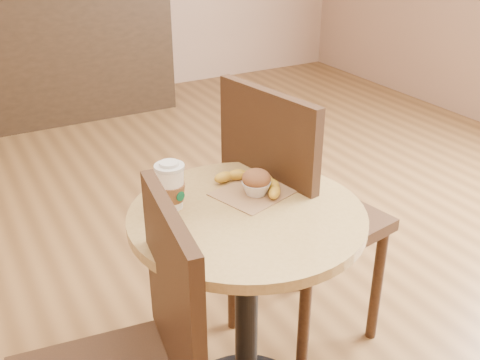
{
  "coord_description": "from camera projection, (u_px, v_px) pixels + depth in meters",
  "views": [
    {
      "loc": [
        -0.58,
        -1.22,
        1.51
      ],
      "look_at": [
        0.09,
        -0.01,
        0.83
      ],
      "focal_mm": 42.0,
      "sensor_mm": 36.0,
      "label": 1
    }
  ],
  "objects": [
    {
      "name": "kraft_bag",
      "position": [
        257.0,
        191.0,
        1.65
      ],
      "size": [
        0.28,
        0.24,
        0.0
      ],
      "primitive_type": "cube",
      "rotation": [
        0.0,
        0.0,
        0.3
      ],
      "color": "olive",
      "rests_on": "cafe_table"
    },
    {
      "name": "coffee_cup",
      "position": [
        171.0,
        187.0,
        1.54
      ],
      "size": [
        0.08,
        0.09,
        0.14
      ],
      "rotation": [
        0.0,
        0.0,
        0.32
      ],
      "color": "white",
      "rests_on": "cafe_table"
    },
    {
      "name": "banana",
      "position": [
        251.0,
        184.0,
        1.65
      ],
      "size": [
        0.24,
        0.27,
        0.03
      ],
      "primitive_type": null,
      "rotation": [
        0.0,
        0.0,
        0.39
      ],
      "color": "gold",
      "rests_on": "kraft_bag"
    },
    {
      "name": "muffin",
      "position": [
        256.0,
        182.0,
        1.61
      ],
      "size": [
        0.09,
        0.09,
        0.08
      ],
      "color": "silver",
      "rests_on": "kraft_bag"
    },
    {
      "name": "cafe_table",
      "position": [
        247.0,
        281.0,
        1.64
      ],
      "size": [
        0.66,
        0.66,
        0.75
      ],
      "color": "black",
      "rests_on": "ground"
    },
    {
      "name": "service_counter",
      "position": [
        18.0,
        52.0,
        4.13
      ],
      "size": [
        2.3,
        0.65,
        1.04
      ],
      "color": "black",
      "rests_on": "ground"
    },
    {
      "name": "chair_right",
      "position": [
        294.0,
        213.0,
        1.92
      ],
      "size": [
        0.52,
        0.52,
        1.02
      ],
      "rotation": [
        0.0,
        0.0,
        1.74
      ],
      "color": "#382313",
      "rests_on": "ground"
    }
  ]
}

